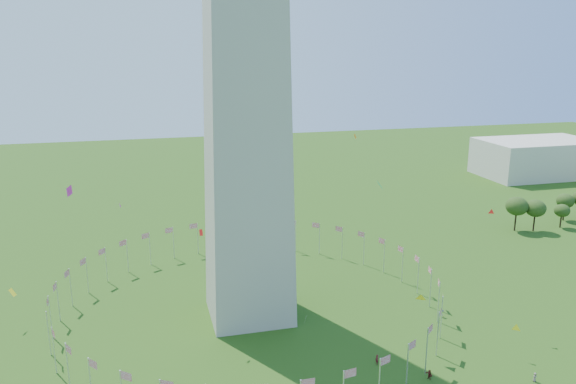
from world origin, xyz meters
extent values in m
cylinder|color=silver|center=(40.00, 50.00, 4.50)|extent=(0.24, 0.24, 9.00)
cylinder|color=silver|center=(39.39, 56.95, 4.50)|extent=(0.24, 0.24, 9.00)
cylinder|color=silver|center=(37.59, 63.68, 4.50)|extent=(0.24, 0.24, 9.00)
cylinder|color=silver|center=(34.64, 70.00, 4.50)|extent=(0.24, 0.24, 9.00)
cylinder|color=silver|center=(30.64, 75.71, 4.50)|extent=(0.24, 0.24, 9.00)
cylinder|color=silver|center=(25.71, 80.64, 4.50)|extent=(0.24, 0.24, 9.00)
cylinder|color=silver|center=(20.00, 84.64, 4.50)|extent=(0.24, 0.24, 9.00)
cylinder|color=silver|center=(13.68, 87.59, 4.50)|extent=(0.24, 0.24, 9.00)
cylinder|color=silver|center=(6.95, 89.39, 4.50)|extent=(0.24, 0.24, 9.00)
cylinder|color=silver|center=(0.00, 90.00, 4.50)|extent=(0.24, 0.24, 9.00)
cylinder|color=silver|center=(-6.95, 89.39, 4.50)|extent=(0.24, 0.24, 9.00)
cylinder|color=silver|center=(-13.68, 87.59, 4.50)|extent=(0.24, 0.24, 9.00)
cylinder|color=silver|center=(-20.00, 84.64, 4.50)|extent=(0.24, 0.24, 9.00)
cylinder|color=silver|center=(-25.71, 80.64, 4.50)|extent=(0.24, 0.24, 9.00)
cylinder|color=silver|center=(-30.64, 75.71, 4.50)|extent=(0.24, 0.24, 9.00)
cylinder|color=silver|center=(-34.64, 70.00, 4.50)|extent=(0.24, 0.24, 9.00)
cylinder|color=silver|center=(-37.59, 63.68, 4.50)|extent=(0.24, 0.24, 9.00)
cylinder|color=silver|center=(-39.39, 56.95, 4.50)|extent=(0.24, 0.24, 9.00)
cylinder|color=silver|center=(-40.00, 50.00, 4.50)|extent=(0.24, 0.24, 9.00)
cylinder|color=silver|center=(-39.39, 43.05, 4.50)|extent=(0.24, 0.24, 9.00)
cylinder|color=silver|center=(-37.59, 36.32, 4.50)|extent=(0.24, 0.24, 9.00)
cylinder|color=silver|center=(-34.64, 30.00, 4.50)|extent=(0.24, 0.24, 9.00)
cylinder|color=silver|center=(-30.64, 24.29, 4.50)|extent=(0.24, 0.24, 9.00)
cylinder|color=silver|center=(13.68, 12.41, 4.50)|extent=(0.24, 0.24, 9.00)
cylinder|color=silver|center=(20.00, 15.36, 4.50)|extent=(0.24, 0.24, 9.00)
cylinder|color=silver|center=(25.71, 19.36, 4.50)|extent=(0.24, 0.24, 9.00)
cylinder|color=silver|center=(30.64, 24.29, 4.50)|extent=(0.24, 0.24, 9.00)
cylinder|color=silver|center=(34.64, 30.00, 4.50)|extent=(0.24, 0.24, 9.00)
cylinder|color=silver|center=(37.59, 36.32, 4.50)|extent=(0.24, 0.24, 9.00)
cylinder|color=silver|center=(39.39, 43.05, 4.50)|extent=(0.24, 0.24, 9.00)
cube|color=beige|center=(150.00, 150.00, 8.00)|extent=(50.00, 30.00, 16.00)
imported|color=maroon|center=(18.67, 24.44, 0.96)|extent=(0.63, 0.80, 1.92)
imported|color=gray|center=(42.94, 12.43, 0.83)|extent=(0.95, 0.80, 1.66)
imported|color=#301A4F|center=(39.63, 38.00, 0.85)|extent=(0.94, 1.24, 1.69)
imported|color=#541313|center=(25.62, 17.74, 0.88)|extent=(1.12, 1.76, 1.76)
plane|color=yellow|center=(27.65, 26.08, 11.37)|extent=(1.69, 2.09, 2.18)
plane|color=#CC2699|center=(-30.60, 22.13, 36.59)|extent=(0.87, 1.60, 1.79)
plane|color=#CC2699|center=(-25.87, 65.70, 22.04)|extent=(0.35, 1.48, 1.44)
plane|color=red|center=(-10.39, 43.61, 21.62)|extent=(1.52, 0.51, 1.45)
plane|color=green|center=(20.43, 30.30, 32.29)|extent=(1.67, 1.47, 1.70)
plane|color=orange|center=(25.31, 55.17, 37.07)|extent=(0.51, 1.20, 1.22)
plane|color=yellow|center=(44.48, 20.42, 5.85)|extent=(1.24, 0.96, 1.57)
plane|color=white|center=(7.92, 34.10, 5.83)|extent=(1.81, 1.15, 1.85)
plane|color=yellow|center=(-47.92, 57.22, 7.44)|extent=(1.99, 1.92, 1.65)
plane|color=red|center=(46.86, 34.48, 24.01)|extent=(1.08, 0.54, 1.14)
ellipsoid|color=#33521B|center=(91.57, 84.53, 5.33)|extent=(6.82, 6.82, 10.66)
ellipsoid|color=#33521B|center=(97.05, 82.75, 4.93)|extent=(6.32, 6.32, 9.87)
ellipsoid|color=#33521B|center=(107.64, 83.47, 3.78)|extent=(4.83, 4.83, 7.55)
ellipsoid|color=#33521B|center=(114.14, 89.81, 4.46)|extent=(5.70, 5.70, 8.91)
camera|label=1|loc=(-20.28, -59.63, 56.40)|focal=35.00mm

